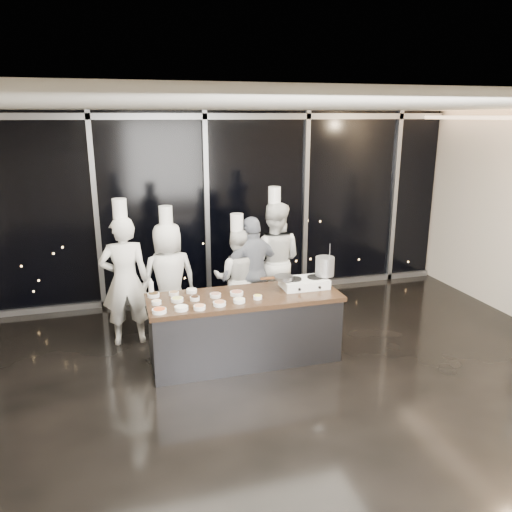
{
  "coord_description": "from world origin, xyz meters",
  "views": [
    {
      "loc": [
        -1.51,
        -4.89,
        3.11
      ],
      "look_at": [
        0.24,
        1.2,
        1.32
      ],
      "focal_mm": 35.0,
      "sensor_mm": 36.0,
      "label": 1
    }
  ],
  "objects": [
    {
      "name": "demo_counter",
      "position": [
        0.0,
        0.9,
        0.45
      ],
      "size": [
        2.46,
        0.86,
        0.9
      ],
      "color": "#343438",
      "rests_on": "ground"
    },
    {
      "name": "chef_far_left",
      "position": [
        -1.45,
        1.87,
        0.93
      ],
      "size": [
        0.67,
        0.44,
        2.06
      ],
      "rotation": [
        0.0,
        0.0,
        3.15
      ],
      "color": "silver",
      "rests_on": "ground"
    },
    {
      "name": "ground",
      "position": [
        0.0,
        0.0,
        0.0
      ],
      "size": [
        9.0,
        9.0,
        0.0
      ],
      "primitive_type": "plane",
      "color": "black",
      "rests_on": "ground"
    },
    {
      "name": "guest",
      "position": [
        0.42,
        1.97,
        0.85
      ],
      "size": [
        1.06,
        0.61,
        1.7
      ],
      "rotation": [
        0.0,
        0.0,
        3.35
      ],
      "color": "#131F36",
      "rests_on": "ground"
    },
    {
      "name": "chef_left",
      "position": [
        -0.83,
        2.04,
        0.85
      ],
      "size": [
        0.9,
        0.68,
        1.9
      ],
      "rotation": [
        0.0,
        0.0,
        3.33
      ],
      "color": "silver",
      "rests_on": "ground"
    },
    {
      "name": "prep_bowls",
      "position": [
        -0.63,
        0.85,
        0.93
      ],
      "size": [
        1.38,
        0.74,
        0.05
      ],
      "color": "white",
      "rests_on": "demo_counter"
    },
    {
      "name": "stove",
      "position": [
        0.85,
        0.98,
        0.96
      ],
      "size": [
        0.61,
        0.4,
        0.14
      ],
      "rotation": [
        0.0,
        0.0,
        -0.0
      ],
      "color": "white",
      "rests_on": "demo_counter"
    },
    {
      "name": "squeeze_bottle",
      "position": [
        -1.14,
        1.24,
        1.01
      ],
      "size": [
        0.06,
        0.06,
        0.23
      ],
      "color": "white",
      "rests_on": "demo_counter"
    },
    {
      "name": "room_shell",
      "position": [
        0.18,
        0.0,
        2.25
      ],
      "size": [
        9.02,
        7.02,
        3.21
      ],
      "color": "beige",
      "rests_on": "ground"
    },
    {
      "name": "chef_center",
      "position": [
        0.18,
        2.02,
        0.77
      ],
      "size": [
        0.88,
        0.78,
        1.74
      ],
      "rotation": [
        0.0,
        0.0,
        2.8
      ],
      "color": "silver",
      "rests_on": "ground"
    },
    {
      "name": "chef_right",
      "position": [
        0.82,
        2.21,
        0.94
      ],
      "size": [
        1.11,
        1.01,
        2.08
      ],
      "rotation": [
        0.0,
        0.0,
        2.71
      ],
      "color": "silver",
      "rests_on": "ground"
    },
    {
      "name": "stock_pot",
      "position": [
        1.14,
        0.99,
        1.17
      ],
      "size": [
        0.25,
        0.25,
        0.25
      ],
      "primitive_type": "cylinder",
      "rotation": [
        0.0,
        0.0,
        -0.0
      ],
      "color": "#AAAAAC",
      "rests_on": "stove"
    },
    {
      "name": "window_wall",
      "position": [
        0.0,
        3.43,
        1.6
      ],
      "size": [
        8.9,
        0.11,
        3.2
      ],
      "color": "black",
      "rests_on": "ground"
    },
    {
      "name": "frying_pan",
      "position": [
        0.54,
        0.99,
        1.06
      ],
      "size": [
        0.45,
        0.26,
        0.04
      ],
      "rotation": [
        0.0,
        0.0,
        -0.0
      ],
      "color": "slate",
      "rests_on": "stove"
    }
  ]
}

